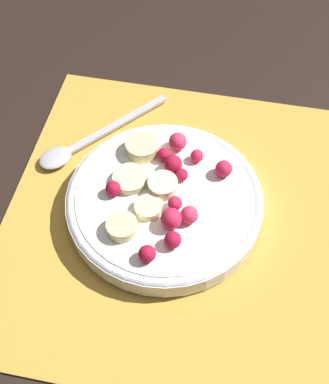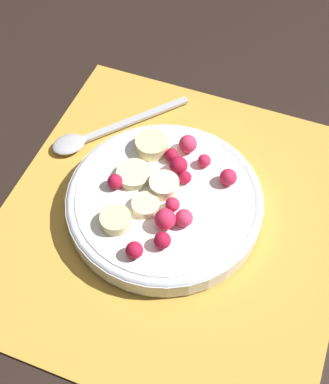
# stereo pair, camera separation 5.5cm
# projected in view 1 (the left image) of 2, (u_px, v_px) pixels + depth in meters

# --- Properties ---
(ground_plane) EXTENTS (3.00, 3.00, 0.00)m
(ground_plane) POSITION_uv_depth(u_px,v_px,m) (175.00, 218.00, 0.58)
(ground_plane) COLOR black
(placemat) EXTENTS (0.39, 0.36, 0.01)m
(placemat) POSITION_uv_depth(u_px,v_px,m) (175.00, 217.00, 0.57)
(placemat) COLOR gold
(placemat) RESTS_ON ground_plane
(fruit_bowl) EXTENTS (0.21, 0.21, 0.05)m
(fruit_bowl) POSITION_uv_depth(u_px,v_px,m) (164.00, 200.00, 0.57)
(fruit_bowl) COLOR silver
(fruit_bowl) RESTS_ON placemat
(spoon) EXTENTS (0.15, 0.13, 0.01)m
(spoon) POSITION_uv_depth(u_px,v_px,m) (78.00, 145.00, 0.62)
(spoon) COLOR #B2B2B7
(spoon) RESTS_ON placemat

